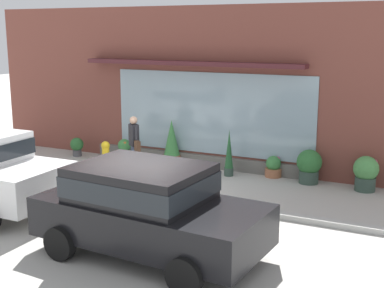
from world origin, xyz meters
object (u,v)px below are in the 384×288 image
potted_plant_window_center (229,154)px  potted_plant_near_hydrant (273,167)px  pedestrian_with_handbag (134,141)px  potted_plant_by_entrance (124,149)px  potted_plant_doorstep (309,165)px  potted_plant_window_right (77,146)px  potted_plant_window_left (172,143)px  potted_plant_corner_tall (366,172)px  parked_car_black (147,206)px  fire_hydrant (106,158)px

potted_plant_window_center → potted_plant_near_hydrant: bearing=21.4°
pedestrian_with_handbag → potted_plant_by_entrance: (-1.12, 1.18, -0.56)m
potted_plant_near_hydrant → potted_plant_doorstep: bearing=-10.5°
potted_plant_window_right → potted_plant_window_left: 3.26m
potted_plant_corner_tall → potted_plant_window_center: potted_plant_window_center is taller
potted_plant_window_center → pedestrian_with_handbag: bearing=-157.8°
pedestrian_with_handbag → potted_plant_window_center: bearing=58.2°
parked_car_black → potted_plant_window_center: (-0.68, 5.43, -0.28)m
pedestrian_with_handbag → potted_plant_doorstep: (4.52, 1.23, -0.46)m
parked_car_black → potted_plant_window_center: 5.48m
pedestrian_with_handbag → fire_hydrant: bearing=-106.2°
pedestrian_with_handbag → potted_plant_by_entrance: pedestrian_with_handbag is taller
parked_car_black → potted_plant_near_hydrant: size_ratio=7.20×
fire_hydrant → potted_plant_corner_tall: bearing=14.2°
potted_plant_window_right → potted_plant_window_center: size_ratio=0.46×
parked_car_black → potted_plant_near_hydrant: parked_car_black is taller
potted_plant_window_center → potted_plant_window_right: bearing=179.6°
potted_plant_window_right → potted_plant_window_center: potted_plant_window_center is taller
potted_plant_window_left → potted_plant_by_entrance: bearing=-174.8°
potted_plant_doorstep → potted_plant_window_right: size_ratio=1.51×
potted_plant_by_entrance → potted_plant_window_left: potted_plant_window_left is taller
parked_car_black → potted_plant_near_hydrant: bearing=89.4°
potted_plant_doorstep → fire_hydrant: bearing=-161.6°
potted_plant_window_right → potted_plant_window_center: (5.18, -0.04, 0.28)m
potted_plant_window_left → potted_plant_window_center: (1.95, -0.35, -0.04)m
potted_plant_doorstep → potted_plant_window_right: potted_plant_doorstep is taller
potted_plant_by_entrance → potted_plant_window_right: (-1.66, -0.17, -0.04)m
potted_plant_doorstep → potted_plant_window_left: (-4.08, 0.10, 0.18)m
potted_plant_by_entrance → potted_plant_corner_tall: bearing=0.0°
parked_car_black → fire_hydrant: bearing=136.6°
fire_hydrant → potted_plant_window_right: bearing=145.4°
pedestrian_with_handbag → potted_plant_window_center: size_ratio=1.27×
fire_hydrant → parked_car_black: bearing=-47.1°
pedestrian_with_handbag → potted_plant_window_left: 1.43m
potted_plant_corner_tall → potted_plant_window_left: 5.50m
potted_plant_doorstep → pedestrian_with_handbag: bearing=-164.8°
fire_hydrant → potted_plant_near_hydrant: bearing=24.6°
parked_car_black → potted_plant_window_center: parked_car_black is taller
potted_plant_by_entrance → pedestrian_with_handbag: bearing=-46.6°
parked_car_black → potted_plant_doorstep: (1.45, 5.68, -0.43)m
potted_plant_by_entrance → potted_plant_window_right: size_ratio=1.13×
parked_car_black → potted_plant_window_right: size_ratio=7.04×
fire_hydrant → pedestrian_with_handbag: 0.90m
potted_plant_window_left → potted_plant_window_center: potted_plant_window_left is taller
pedestrian_with_handbag → parked_car_black: (3.07, -4.45, -0.03)m
potted_plant_near_hydrant → potted_plant_doorstep: size_ratio=0.65×
potted_plant_near_hydrant → potted_plant_corner_tall: bearing=-5.4°
pedestrian_with_handbag → potted_plant_corner_tall: (5.94, 1.18, -0.46)m
potted_plant_window_right → potted_plant_corner_tall: (8.73, 0.17, 0.14)m
parked_car_black → potted_plant_doorstep: size_ratio=4.66×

